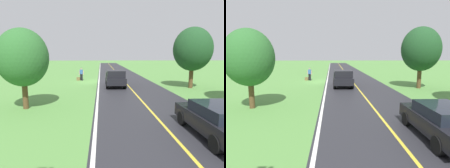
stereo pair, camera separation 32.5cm
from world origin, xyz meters
The scene contains 10 objects.
ground_plane centered at (0.00, 0.00, 0.00)m, with size 200.00×200.00×0.00m, color #568E42.
road_surface centered at (-4.26, 0.00, 0.00)m, with size 7.03×120.00×0.00m, color #28282D.
lane_edge_line centered at (-0.93, 0.00, 0.01)m, with size 0.16×117.60×0.00m, color silver.
lane_centre_line centered at (-4.26, 0.00, 0.01)m, with size 0.14×117.60×0.00m, color gold.
hitchhiker_walking centered at (1.44, -1.43, 0.98)m, with size 0.62×0.53×1.75m.
suitcase_carried centered at (1.87, -1.39, 0.22)m, with size 0.20×0.46×0.44m, color brown.
pickup_truck_passing centered at (-2.77, 3.78, 0.97)m, with size 2.13×5.42×1.82m.
tree_far_side_near centered at (-10.58, 5.27, 4.00)m, with size 3.86×3.86×6.24m.
sedan_mid_oncoming centered at (-6.04, 17.27, 0.75)m, with size 1.94×4.41×1.41m.
tree_verge_side centered at (3.62, 12.41, 3.24)m, with size 3.13×3.13×5.06m.
Camera 1 is at (-1.22, 24.72, 3.41)m, focal length 30.87 mm.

